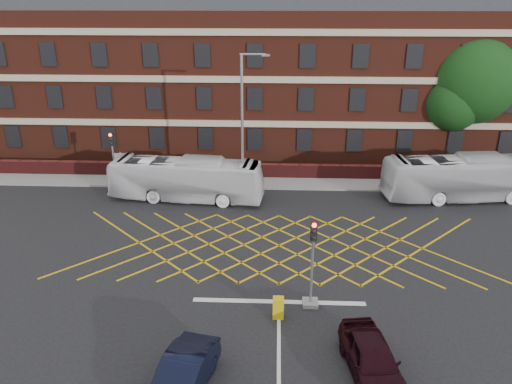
{
  "coord_description": "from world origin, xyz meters",
  "views": [
    {
      "loc": [
        -0.22,
        -23.02,
        13.4
      ],
      "look_at": [
        -1.28,
        1.5,
        3.45
      ],
      "focal_mm": 35.0,
      "sensor_mm": 36.0,
      "label": 1
    }
  ],
  "objects_px": {
    "bus_right": "(465,178)",
    "deciduous_tree": "(470,86)",
    "car_navy": "(182,378)",
    "car_maroon": "(372,359)",
    "utility_cabinet": "(278,308)",
    "bus_left": "(186,179)",
    "direction_signs": "(121,163)",
    "traffic_light_near": "(312,272)",
    "traffic_light_far": "(114,167)",
    "street_lamp": "(243,153)"
  },
  "relations": [
    {
      "from": "car_maroon",
      "to": "direction_signs",
      "type": "xyz_separation_m",
      "value": [
        -15.36,
        20.14,
        0.64
      ]
    },
    {
      "from": "car_navy",
      "to": "deciduous_tree",
      "type": "xyz_separation_m",
      "value": [
        18.44,
        26.71,
        5.63
      ]
    },
    {
      "from": "car_maroon",
      "to": "traffic_light_far",
      "type": "xyz_separation_m",
      "value": [
        -15.19,
        18.14,
        1.02
      ]
    },
    {
      "from": "car_navy",
      "to": "traffic_light_near",
      "type": "height_order",
      "value": "traffic_light_near"
    },
    {
      "from": "direction_signs",
      "to": "bus_right",
      "type": "bearing_deg",
      "value": -6.07
    },
    {
      "from": "traffic_light_far",
      "to": "street_lamp",
      "type": "relative_size",
      "value": 0.44
    },
    {
      "from": "deciduous_tree",
      "to": "traffic_light_near",
      "type": "height_order",
      "value": "deciduous_tree"
    },
    {
      "from": "direction_signs",
      "to": "utility_cabinet",
      "type": "relative_size",
      "value": 2.19
    },
    {
      "from": "bus_right",
      "to": "car_maroon",
      "type": "relative_size",
      "value": 2.54
    },
    {
      "from": "car_navy",
      "to": "deciduous_tree",
      "type": "height_order",
      "value": "deciduous_tree"
    },
    {
      "from": "bus_left",
      "to": "car_navy",
      "type": "bearing_deg",
      "value": -164.77
    },
    {
      "from": "direction_signs",
      "to": "utility_cabinet",
      "type": "distance_m",
      "value": 20.54
    },
    {
      "from": "deciduous_tree",
      "to": "traffic_light_near",
      "type": "xyz_separation_m",
      "value": [
        -13.57,
        -21.04,
        -4.58
      ]
    },
    {
      "from": "street_lamp",
      "to": "car_maroon",
      "type": "bearing_deg",
      "value": -70.45
    },
    {
      "from": "deciduous_tree",
      "to": "utility_cabinet",
      "type": "xyz_separation_m",
      "value": [
        -15.04,
        -22.05,
        -5.84
      ]
    },
    {
      "from": "deciduous_tree",
      "to": "bus_right",
      "type": "bearing_deg",
      "value": -106.61
    },
    {
      "from": "traffic_light_far",
      "to": "deciduous_tree",
      "type": "bearing_deg",
      "value": 15.28
    },
    {
      "from": "bus_right",
      "to": "deciduous_tree",
      "type": "bearing_deg",
      "value": -22.42
    },
    {
      "from": "traffic_light_far",
      "to": "street_lamp",
      "type": "xyz_separation_m",
      "value": [
        9.34,
        -1.65,
        1.69
      ]
    },
    {
      "from": "deciduous_tree",
      "to": "bus_left",
      "type": "bearing_deg",
      "value": -157.61
    },
    {
      "from": "traffic_light_far",
      "to": "utility_cabinet",
      "type": "distance_m",
      "value": 18.87
    },
    {
      "from": "traffic_light_near",
      "to": "utility_cabinet",
      "type": "height_order",
      "value": "traffic_light_near"
    },
    {
      "from": "traffic_light_far",
      "to": "street_lamp",
      "type": "bearing_deg",
      "value": -10.02
    },
    {
      "from": "deciduous_tree",
      "to": "traffic_light_far",
      "type": "xyz_separation_m",
      "value": [
        -26.75,
        -7.31,
        -4.58
      ]
    },
    {
      "from": "bus_left",
      "to": "bus_right",
      "type": "distance_m",
      "value": 19.02
    },
    {
      "from": "bus_right",
      "to": "utility_cabinet",
      "type": "height_order",
      "value": "bus_right"
    },
    {
      "from": "bus_left",
      "to": "deciduous_tree",
      "type": "bearing_deg",
      "value": -61.66
    },
    {
      "from": "car_navy",
      "to": "street_lamp",
      "type": "distance_m",
      "value": 17.99
    },
    {
      "from": "utility_cabinet",
      "to": "bus_left",
      "type": "bearing_deg",
      "value": 115.53
    },
    {
      "from": "bus_right",
      "to": "car_maroon",
      "type": "distance_m",
      "value": 19.81
    },
    {
      "from": "bus_left",
      "to": "car_maroon",
      "type": "relative_size",
      "value": 2.41
    },
    {
      "from": "deciduous_tree",
      "to": "traffic_light_near",
      "type": "bearing_deg",
      "value": -122.82
    },
    {
      "from": "street_lamp",
      "to": "direction_signs",
      "type": "height_order",
      "value": "street_lamp"
    },
    {
      "from": "car_navy",
      "to": "direction_signs",
      "type": "bearing_deg",
      "value": 123.5
    },
    {
      "from": "car_maroon",
      "to": "utility_cabinet",
      "type": "height_order",
      "value": "car_maroon"
    },
    {
      "from": "traffic_light_far",
      "to": "direction_signs",
      "type": "height_order",
      "value": "traffic_light_far"
    },
    {
      "from": "car_maroon",
      "to": "utility_cabinet",
      "type": "xyz_separation_m",
      "value": [
        -3.48,
        3.4,
        -0.24
      ]
    },
    {
      "from": "traffic_light_far",
      "to": "utility_cabinet",
      "type": "bearing_deg",
      "value": -51.53
    },
    {
      "from": "car_navy",
      "to": "car_maroon",
      "type": "distance_m",
      "value": 6.99
    },
    {
      "from": "car_navy",
      "to": "bus_left",
      "type": "bearing_deg",
      "value": 111.16
    },
    {
      "from": "bus_left",
      "to": "street_lamp",
      "type": "xyz_separation_m",
      "value": [
        3.95,
        -0.15,
        2.0
      ]
    },
    {
      "from": "bus_right",
      "to": "traffic_light_near",
      "type": "xyz_separation_m",
      "value": [
        -11.2,
        -13.11,
        0.22
      ]
    },
    {
      "from": "bus_right",
      "to": "car_navy",
      "type": "height_order",
      "value": "bus_right"
    },
    {
      "from": "car_navy",
      "to": "car_maroon",
      "type": "height_order",
      "value": "car_maroon"
    },
    {
      "from": "bus_right",
      "to": "traffic_light_near",
      "type": "distance_m",
      "value": 17.25
    },
    {
      "from": "car_maroon",
      "to": "direction_signs",
      "type": "height_order",
      "value": "direction_signs"
    },
    {
      "from": "direction_signs",
      "to": "car_navy",
      "type": "bearing_deg",
      "value": -68.37
    },
    {
      "from": "deciduous_tree",
      "to": "direction_signs",
      "type": "bearing_deg",
      "value": -168.83
    },
    {
      "from": "street_lamp",
      "to": "deciduous_tree",
      "type": "bearing_deg",
      "value": 27.22
    },
    {
      "from": "traffic_light_far",
      "to": "street_lamp",
      "type": "height_order",
      "value": "street_lamp"
    }
  ]
}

